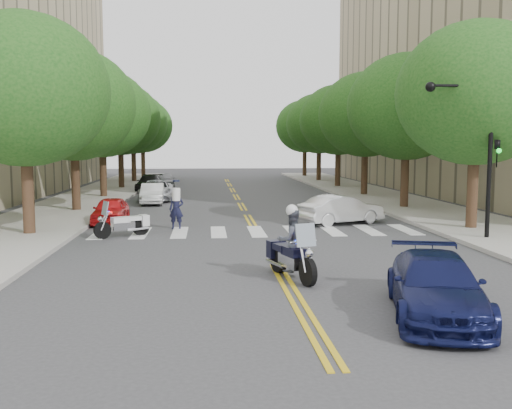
{
  "coord_description": "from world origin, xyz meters",
  "views": [
    {
      "loc": [
        -2.01,
        -16.31,
        3.5
      ],
      "look_at": [
        -0.18,
        4.7,
        1.3
      ],
      "focal_mm": 40.0,
      "sensor_mm": 36.0,
      "label": 1
    }
  ],
  "objects": [
    {
      "name": "parked_car_d",
      "position": [
        -6.3,
        27.19,
        0.63
      ],
      "size": [
        1.92,
        4.41,
        1.26
      ],
      "primitive_type": "imported",
      "rotation": [
        0.0,
        0.0,
        -0.03
      ],
      "color": "black",
      "rests_on": "ground"
    },
    {
      "name": "motorcycle_police",
      "position": [
        0.18,
        -1.67,
        0.87
      ],
      "size": [
        1.09,
        2.35,
        1.97
      ],
      "rotation": [
        0.0,
        0.0,
        3.46
      ],
      "color": "black",
      "rests_on": "ground"
    },
    {
      "name": "parked_car_a",
      "position": [
        -6.3,
        9.5,
        0.59
      ],
      "size": [
        1.4,
        3.46,
        1.18
      ],
      "primitive_type": "imported",
      "rotation": [
        0.0,
        0.0,
        0.0
      ],
      "color": "red",
      "rests_on": "ground"
    },
    {
      "name": "tree_l_3",
      "position": [
        -8.8,
        30.0,
        5.55
      ],
      "size": [
        6.4,
        6.4,
        8.45
      ],
      "color": "#382316",
      "rests_on": "ground"
    },
    {
      "name": "sidewalk_left",
      "position": [
        -9.5,
        22.0,
        0.07
      ],
      "size": [
        5.0,
        60.0,
        0.15
      ],
      "primitive_type": "cube",
      "color": "#9E9991",
      "rests_on": "ground"
    },
    {
      "name": "officer_standing",
      "position": [
        -3.27,
        7.55,
        0.83
      ],
      "size": [
        0.66,
        0.48,
        1.66
      ],
      "primitive_type": "imported",
      "rotation": [
        0.0,
        0.0,
        -0.15
      ],
      "color": "#161731",
      "rests_on": "ground"
    },
    {
      "name": "tree_l_2",
      "position": [
        -8.8,
        22.0,
        5.55
      ],
      "size": [
        6.4,
        6.4,
        8.45
      ],
      "color": "#382316",
      "rests_on": "ground"
    },
    {
      "name": "tree_l_0",
      "position": [
        -8.8,
        6.0,
        5.55
      ],
      "size": [
        6.4,
        6.4,
        8.45
      ],
      "color": "#382316",
      "rests_on": "ground"
    },
    {
      "name": "parked_car_e",
      "position": [
        -5.35,
        30.85,
        0.62
      ],
      "size": [
        1.78,
        3.76,
        1.24
      ],
      "primitive_type": "imported",
      "rotation": [
        0.0,
        0.0,
        0.09
      ],
      "color": "#9D9DA2",
      "rests_on": "ground"
    },
    {
      "name": "tree_r_5",
      "position": [
        8.8,
        46.0,
        5.55
      ],
      "size": [
        6.4,
        6.4,
        8.45
      ],
      "color": "#382316",
      "rests_on": "ground"
    },
    {
      "name": "tree_r_4",
      "position": [
        8.8,
        38.0,
        5.55
      ],
      "size": [
        6.4,
        6.4,
        8.45
      ],
      "color": "#382316",
      "rests_on": "ground"
    },
    {
      "name": "traffic_signal_pole",
      "position": [
        7.72,
        3.5,
        3.72
      ],
      "size": [
        2.82,
        0.42,
        6.0
      ],
      "color": "black",
      "rests_on": "ground"
    },
    {
      "name": "tree_r_0",
      "position": [
        8.8,
        6.0,
        5.55
      ],
      "size": [
        6.4,
        6.4,
        8.45
      ],
      "color": "#382316",
      "rests_on": "ground"
    },
    {
      "name": "tree_r_1",
      "position": [
        8.8,
        14.0,
        5.55
      ],
      "size": [
        6.4,
        6.4,
        8.45
      ],
      "color": "#382316",
      "rests_on": "ground"
    },
    {
      "name": "sedan_blue",
      "position": [
        2.65,
        -5.27,
        0.63
      ],
      "size": [
        2.77,
        4.64,
        1.26
      ],
      "primitive_type": "imported",
      "rotation": [
        0.0,
        0.0,
        -0.25
      ],
      "color": "#101442",
      "rests_on": "ground"
    },
    {
      "name": "parked_car_b",
      "position": [
        -5.24,
        18.0,
        0.61
      ],
      "size": [
        1.45,
        3.75,
        1.22
      ],
      "primitive_type": "imported",
      "rotation": [
        0.0,
        0.0,
        0.04
      ],
      "color": "white",
      "rests_on": "ground"
    },
    {
      "name": "sidewalk_right",
      "position": [
        9.5,
        22.0,
        0.07
      ],
      "size": [
        5.0,
        60.0,
        0.15
      ],
      "primitive_type": "cube",
      "color": "#9E9991",
      "rests_on": "ground"
    },
    {
      "name": "motorcycle_parked",
      "position": [
        -5.07,
        5.68,
        0.49
      ],
      "size": [
        2.0,
        1.33,
        1.42
      ],
      "rotation": [
        0.0,
        0.0,
        2.1
      ],
      "color": "black",
      "rests_on": "ground"
    },
    {
      "name": "ground",
      "position": [
        0.0,
        0.0,
        0.0
      ],
      "size": [
        140.0,
        140.0,
        0.0
      ],
      "primitive_type": "plane",
      "color": "#38383A",
      "rests_on": "ground"
    },
    {
      "name": "tree_l_1",
      "position": [
        -8.8,
        14.0,
        5.55
      ],
      "size": [
        6.4,
        6.4,
        8.45
      ],
      "color": "#382316",
      "rests_on": "ground"
    },
    {
      "name": "tree_r_3",
      "position": [
        8.8,
        30.0,
        5.55
      ],
      "size": [
        6.4,
        6.4,
        8.45
      ],
      "color": "#382316",
      "rests_on": "ground"
    },
    {
      "name": "tree_l_5",
      "position": [
        -8.8,
        46.0,
        5.55
      ],
      "size": [
        6.4,
        6.4,
        8.45
      ],
      "color": "#382316",
      "rests_on": "ground"
    },
    {
      "name": "tree_r_2",
      "position": [
        8.8,
        22.0,
        5.55
      ],
      "size": [
        6.4,
        6.4,
        8.45
      ],
      "color": "#382316",
      "rests_on": "ground"
    },
    {
      "name": "parked_car_c",
      "position": [
        -5.2,
        20.21,
        0.64
      ],
      "size": [
        2.38,
        4.72,
        1.28
      ],
      "primitive_type": "imported",
      "rotation": [
        0.0,
        0.0,
        0.06
      ],
      "color": "#A6A8AE",
      "rests_on": "ground"
    },
    {
      "name": "tree_l_4",
      "position": [
        -8.8,
        38.0,
        5.55
      ],
      "size": [
        6.4,
        6.4,
        8.45
      ],
      "color": "#382316",
      "rests_on": "ground"
    },
    {
      "name": "convertible",
      "position": [
        3.98,
        8.5,
        0.65
      ],
      "size": [
        4.14,
        2.83,
        1.29
      ],
      "primitive_type": "imported",
      "rotation": [
        0.0,
        0.0,
        1.98
      ],
      "color": "white",
      "rests_on": "ground"
    }
  ]
}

